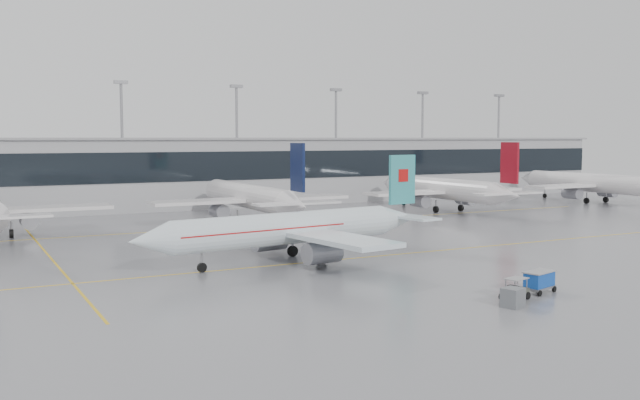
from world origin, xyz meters
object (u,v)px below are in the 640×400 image
baggage_tug (515,292)px  gse_unit (513,298)px  air_canada_jet (297,229)px  baggage_cart (539,280)px

baggage_tug → gse_unit: 2.60m
baggage_tug → gse_unit: (-1.87, -1.81, 0.14)m
air_canada_jet → baggage_tug: 24.55m
baggage_tug → air_canada_jet: bearing=91.6°
air_canada_jet → baggage_cart: size_ratio=10.84×
gse_unit → baggage_cart: bearing=10.4°
air_canada_jet → baggage_tug: air_canada_jet is taller
baggage_cart → baggage_tug: bearing=180.0°
air_canada_jet → gse_unit: air_canada_jet is taller
air_canada_jet → baggage_cart: bearing=107.7°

